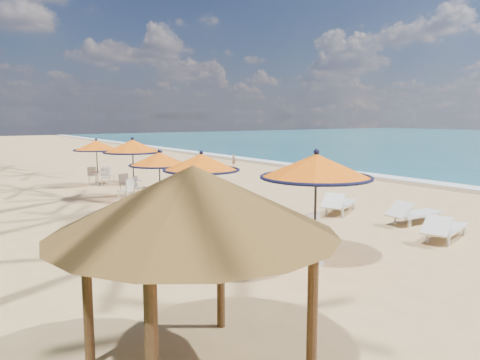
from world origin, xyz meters
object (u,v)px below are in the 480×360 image
object	(u,v)px
lounger_far	(339,203)
lounger_mid	(413,213)
lounger_near	(444,228)
station_1	(201,172)
station_4	(97,151)
station_3	(132,154)
station_2	(159,167)
station_0	(314,176)
palapa	(193,201)

from	to	relation	value
lounger_far	lounger_mid	bearing A→B (deg)	-101.25
lounger_near	lounger_mid	bearing A→B (deg)	43.16
station_1	lounger_far	size ratio (longest dim) A/B	1.05
station_1	station_4	xyz separation A→B (m)	(0.35, 10.54, -0.05)
station_1	station_3	xyz separation A→B (m)	(0.40, 6.23, 0.11)
lounger_far	station_3	bearing A→B (deg)	96.30
station_2	lounger_near	bearing A→B (deg)	-58.50
lounger_near	lounger_mid	distance (m)	1.95
station_0	palapa	bearing A→B (deg)	-149.62
station_1	lounger_mid	xyz separation A→B (m)	(5.79, -3.01, -1.35)
station_2	lounger_near	distance (m)	9.08
station_2	lounger_mid	xyz separation A→B (m)	(5.71, -6.00, -1.24)
station_0	lounger_far	distance (m)	5.96
station_3	palapa	xyz separation A→B (m)	(-4.31, -12.95, 0.46)
station_2	lounger_mid	bearing A→B (deg)	-46.42
station_2	station_4	xyz separation A→B (m)	(0.26, 7.55, 0.06)
lounger_near	station_3	bearing A→B (deg)	96.25
lounger_mid	lounger_far	world-z (taller)	lounger_far
station_1	lounger_far	xyz separation A→B (m)	(5.06, -0.60, -1.34)
lounger_near	palapa	xyz separation A→B (m)	(-8.70, -2.04, 1.93)
station_2	station_3	size ratio (longest dim) A/B	0.88
lounger_mid	palapa	xyz separation A→B (m)	(-9.71, -3.71, 1.93)
station_3	lounger_mid	size ratio (longest dim) A/B	1.19
station_4	station_1	bearing A→B (deg)	-91.89
station_0	lounger_near	size ratio (longest dim) A/B	1.19
station_0	lounger_near	xyz separation A→B (m)	(4.25, -0.56, -1.63)
station_2	palapa	bearing A→B (deg)	-112.39
lounger_near	station_0	bearing A→B (deg)	156.80
station_3	lounger_mid	xyz separation A→B (m)	(5.40, -9.24, -1.46)
station_1	palapa	distance (m)	7.80
lounger_far	palapa	distance (m)	11.04
station_0	station_1	distance (m)	4.16
station_3	lounger_far	world-z (taller)	station_3
lounger_near	palapa	world-z (taller)	palapa
station_0	station_1	world-z (taller)	station_0
station_4	lounger_mid	size ratio (longest dim) A/B	1.09
station_2	palapa	world-z (taller)	palapa
station_2	lounger_far	bearing A→B (deg)	-35.76
station_2	lounger_near	xyz separation A→B (m)	(4.70, -7.67, -1.24)
station_0	station_2	distance (m)	7.13
station_1	station_0	bearing A→B (deg)	-82.68
station_0	station_2	xyz separation A→B (m)	(-0.45, 7.11, -0.39)
station_0	lounger_far	size ratio (longest dim) A/B	1.17
station_4	lounger_far	distance (m)	12.16
station_4	lounger_near	xyz separation A→B (m)	(4.43, -15.22, -1.31)
palapa	lounger_near	bearing A→B (deg)	13.22
station_3	palapa	world-z (taller)	palapa
lounger_mid	palapa	world-z (taller)	palapa
station_3	lounger_near	bearing A→B (deg)	-68.09
station_0	station_3	world-z (taller)	station_0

